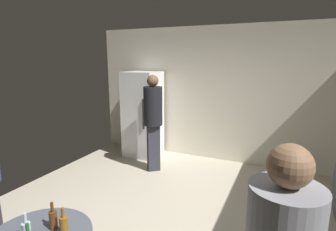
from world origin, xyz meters
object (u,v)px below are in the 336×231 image
beer_bottle_brown (53,219)px  person_in_black_shirt (153,116)px  beer_bottle_clear (27,231)px  beer_bottle_amber (64,225)px  refrigerator (143,114)px

beer_bottle_brown → person_in_black_shirt: bearing=101.7°
person_in_black_shirt → beer_bottle_brown: bearing=-28.3°
beer_bottle_clear → beer_bottle_amber: bearing=41.3°
refrigerator → beer_bottle_amber: 3.73m
refrigerator → beer_bottle_clear: size_ratio=7.83×
beer_bottle_clear → person_in_black_shirt: bearing=99.9°
beer_bottle_brown → person_in_black_shirt: size_ratio=0.13×
person_in_black_shirt → beer_bottle_clear: bearing=-30.1°
refrigerator → person_in_black_shirt: bearing=-47.5°
beer_bottle_brown → beer_bottle_clear: (-0.06, -0.19, 0.00)m
beer_bottle_amber → beer_bottle_brown: (-0.13, 0.02, 0.00)m
beer_bottle_clear → person_in_black_shirt: person_in_black_shirt is taller
refrigerator → beer_bottle_amber: size_ratio=7.83×
beer_bottle_brown → beer_bottle_clear: same height
refrigerator → beer_bottle_clear: (1.11, -3.67, -0.08)m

